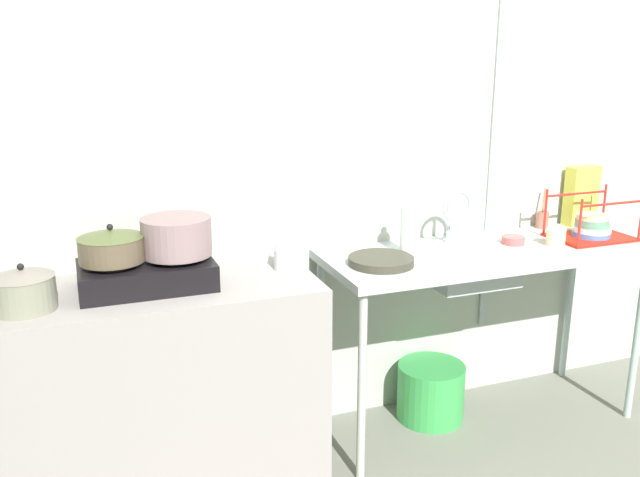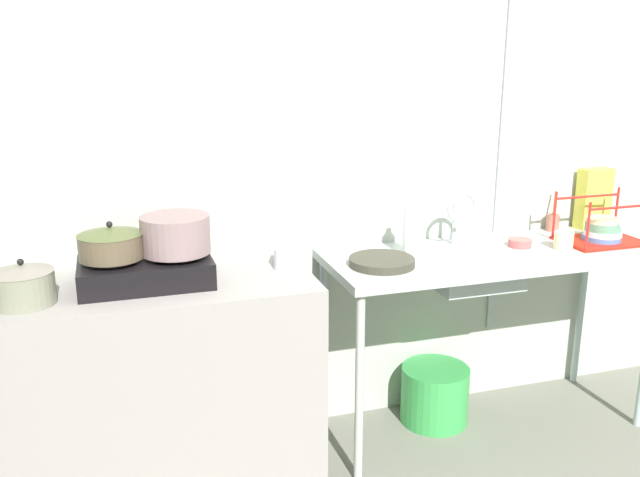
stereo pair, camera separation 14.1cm
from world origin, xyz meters
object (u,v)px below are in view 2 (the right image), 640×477
Objects in this scene: dish_rack at (602,232)px; cereal_box at (594,198)px; bucket_on_floor at (434,394)px; percolator at (284,248)px; stove at (146,271)px; pot_beside_stove at (23,285)px; pot_on_right_burner at (175,234)px; cup_by_rack at (564,241)px; sink_basin at (473,270)px; pot_on_left_burner at (111,243)px; frying_pan at (382,262)px; faucet at (461,211)px; utensil_jar at (553,222)px; small_bowl_on_drainboard at (520,243)px; bottle_by_sink at (411,231)px.

dish_rack is 0.30m from cereal_box.
dish_rack is 1.11m from bucket_on_floor.
cereal_box reaches higher than percolator.
pot_beside_stove reaches higher than stove.
stove is at bearing -180.00° from pot_on_right_burner.
bucket_on_floor is (-0.53, 0.17, -0.78)m from cup_by_rack.
percolator is (0.56, 0.04, 0.03)m from stove.
sink_basin is 0.68m from dish_rack.
pot_on_left_burner is 0.88× the size of frying_pan.
faucet reaches higher than dish_rack.
utensil_jar reaches higher than sink_basin.
small_bowl_on_drainboard reaches higher than frying_pan.
small_bowl_on_drainboard is at bearing 10.33° from sink_basin.
pot_on_left_burner is 1.81m from small_bowl_on_drainboard.
pot_on_right_burner is 1.52m from bucket_on_floor.
faucet is at bearing 3.89° from stove.
cereal_box reaches higher than bucket_on_floor.
percolator is (0.44, 0.04, -0.10)m from pot_on_right_burner.
faucet is 0.87× the size of cereal_box.
bottle_by_sink is at bearing 1.16° from percolator.
utensil_jar is (2.13, 0.23, -0.13)m from pot_on_left_burner.
pot_beside_stove is 1.22× the size of percolator.
faucet is (0.85, 0.06, 0.09)m from percolator.
cup_by_rack is at bearing -2.15° from stove.
cereal_box reaches higher than sink_basin.
cup_by_rack is 0.96m from bucket_on_floor.
frying_pan is at bearing -174.00° from small_bowl_on_drainboard.
pot_on_right_burner reaches higher than bucket_on_floor.
small_bowl_on_drainboard is at bearing 0.90° from stove.
faucet is at bearing 95.17° from sink_basin.
stove is 1.54m from bucket_on_floor.
sink_basin is at bearing -3.97° from percolator.
utensil_jar is (1.45, 0.19, -0.04)m from percolator.
small_bowl_on_drainboard is 0.32× the size of bucket_on_floor.
dish_rack is (2.52, 0.06, -0.02)m from pot_beside_stove.
bucket_on_floor is at bearing 3.92° from pot_on_left_burner.
cup_by_rack reaches higher than small_bowl_on_drainboard.
percolator is 1.53m from dish_rack.
cereal_box reaches higher than small_bowl_on_drainboard.
dish_rack is at bearing -0.73° from stove.
dish_rack is at bearing 1.33° from pot_beside_stove.
cereal_box is 0.25m from utensil_jar.
dish_rack reaches higher than sink_basin.
pot_on_left_burner is at bearing 179.18° from sink_basin.
frying_pan is 0.74× the size of dish_rack.
pot_beside_stove reaches higher than sink_basin.
cup_by_rack is 0.34m from utensil_jar.
pot_beside_stove is at bearing -168.77° from stove.
dish_rack reaches higher than cup_by_rack.
faucet is 1.03× the size of bottle_by_sink.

